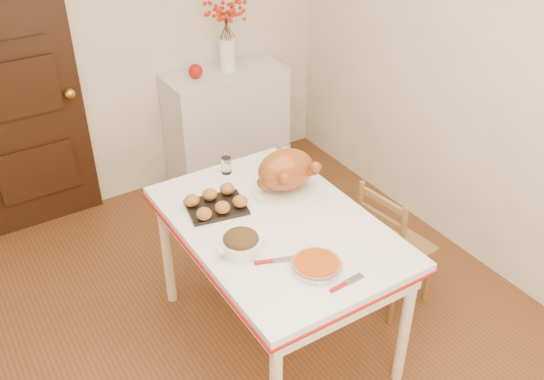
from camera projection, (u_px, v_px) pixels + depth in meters
floor at (255, 346)px, 3.57m from camera, size 3.50×4.00×0.00m
wall_back at (110, 46)px, 4.30m from camera, size 3.50×0.00×2.50m
wall_right at (497, 89)px, 3.67m from camera, size 0.00×4.00×2.50m
door_back at (18, 97)px, 4.09m from camera, size 0.85×0.06×2.06m
sideboard at (227, 126)px, 4.92m from camera, size 0.96×0.43×0.96m
kitchen_table at (277, 283)px, 3.41m from camera, size 0.97×1.42×0.85m
chair_oak at (395, 244)px, 3.69m from camera, size 0.43×0.43×0.88m
berry_vase at (227, 37)px, 4.53m from camera, size 0.28×0.28×0.53m
apple at (196, 71)px, 4.52m from camera, size 0.11×0.11×0.11m
turkey_platter at (286, 172)px, 3.38m from camera, size 0.44×0.37×0.25m
pumpkin_pie at (317, 264)px, 2.86m from camera, size 0.26×0.26×0.05m
stuffing_dish at (241, 242)px, 2.96m from camera, size 0.29×0.25×0.10m
rolls_tray at (216, 202)px, 3.27m from camera, size 0.35×0.30×0.08m
pie_server at (347, 283)px, 2.78m from camera, size 0.20×0.07×0.01m
carving_knife at (279, 260)px, 2.92m from camera, size 0.25×0.14×0.01m
drinking_glass at (226, 165)px, 3.58m from camera, size 0.06×0.06×0.10m
shaker_pair at (283, 153)px, 3.70m from camera, size 0.11×0.07×0.10m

